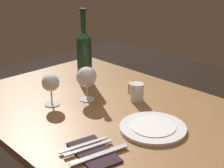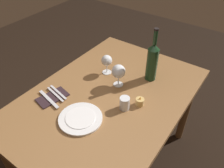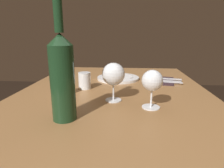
% 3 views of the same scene
% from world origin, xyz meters
% --- Properties ---
extents(dining_table, '(1.30, 0.90, 0.74)m').
position_xyz_m(dining_table, '(0.00, 0.00, 0.65)').
color(dining_table, olive).
rests_on(dining_table, ground).
extents(wine_glass_left, '(0.09, 0.09, 0.16)m').
position_xyz_m(wine_glass_left, '(-0.13, -0.01, 0.85)').
color(wine_glass_left, white).
rests_on(wine_glass_left, dining_table).
extents(wine_glass_right, '(0.08, 0.08, 0.14)m').
position_xyz_m(wine_glass_right, '(-0.20, -0.15, 0.84)').
color(wine_glass_right, white).
rests_on(wine_glass_right, dining_table).
extents(wine_bottle, '(0.08, 0.08, 0.38)m').
position_xyz_m(wine_bottle, '(-0.31, 0.14, 0.88)').
color(wine_bottle, '#19381E').
rests_on(wine_bottle, dining_table).
extents(water_tumbler, '(0.06, 0.06, 0.08)m').
position_xyz_m(water_tumbler, '(0.03, 0.15, 0.78)').
color(water_tumbler, white).
rests_on(water_tumbler, dining_table).
extents(votive_candle, '(0.05, 0.05, 0.07)m').
position_xyz_m(votive_candle, '(-0.04, 0.21, 0.76)').
color(votive_candle, '#DBB266').
rests_on(votive_candle, dining_table).
extents(dinner_plate, '(0.25, 0.25, 0.02)m').
position_xyz_m(dinner_plate, '(0.25, -0.01, 0.75)').
color(dinner_plate, white).
rests_on(dinner_plate, dining_table).
extents(folded_napkin, '(0.21, 0.15, 0.01)m').
position_xyz_m(folded_napkin, '(0.22, -0.27, 0.74)').
color(folded_napkin, '#2D1E23').
rests_on(folded_napkin, dining_table).
extents(fork_inner, '(0.05, 0.18, 0.00)m').
position_xyz_m(fork_inner, '(0.19, -0.27, 0.75)').
color(fork_inner, silver).
rests_on(fork_inner, folded_napkin).
extents(fork_outer, '(0.05, 0.18, 0.00)m').
position_xyz_m(fork_outer, '(0.17, -0.27, 0.75)').
color(fork_outer, silver).
rests_on(fork_outer, folded_napkin).
extents(table_knife, '(0.06, 0.21, 0.00)m').
position_xyz_m(table_knife, '(0.25, -0.27, 0.75)').
color(table_knife, silver).
rests_on(table_knife, folded_napkin).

